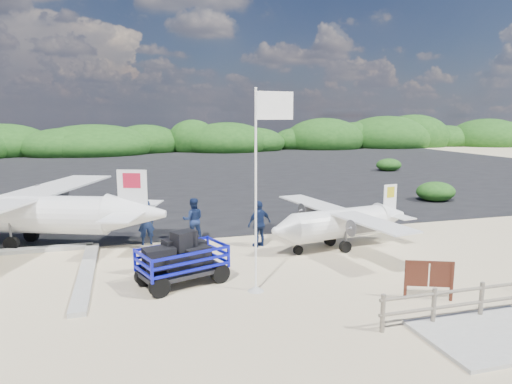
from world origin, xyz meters
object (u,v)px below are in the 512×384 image
signboard (427,300)px  baggage_cart (183,284)px  flagpole (256,291)px  crew_b (193,220)px  aircraft_large (307,177)px  crew_c (259,224)px  crew_a (146,222)px  aircraft_small (54,172)px

signboard → baggage_cart: bearing=176.6°
flagpole → crew_b: bearing=99.1°
signboard → aircraft_large: aircraft_large is taller
crew_c → flagpole: bearing=51.7°
signboard → crew_a: bearing=155.1°
aircraft_small → signboard: bearing=103.2°
baggage_cart → aircraft_small: bearing=84.5°
crew_a → crew_c: bearing=153.2°
aircraft_large → crew_b: bearing=75.7°
signboard → crew_b: (-5.73, 8.41, 0.95)m
crew_b → aircraft_small: 30.23m
crew_a → aircraft_small: bearing=-83.0°
flagpole → crew_a: (-3.01, 6.27, 0.96)m
crew_c → aircraft_small: bearing=-89.0°
aircraft_large → crew_a: bearing=71.7°
baggage_cart → signboard: baggage_cart is taller
baggage_cart → crew_c: bearing=24.4°
flagpole → signboard: bearing=-23.8°
signboard → crew_a: (-7.73, 8.35, 0.96)m
crew_c → signboard: bearing=94.8°
baggage_cart → crew_b: (1.10, 5.10, 0.95)m
crew_a → crew_c: size_ratio=0.99×
flagpole → aircraft_large: flagpole is taller
signboard → aircraft_small: aircraft_small is taller
flagpole → crew_a: 7.02m
baggage_cart → flagpole: 2.44m
flagpole → crew_c: 5.02m
baggage_cart → crew_c: 5.11m
crew_a → crew_b: size_ratio=1.02×
signboard → aircraft_large: bearing=97.5°
flagpole → signboard: size_ratio=4.17×
crew_a → crew_b: (2.00, 0.05, -0.02)m
baggage_cart → crew_c: size_ratio=1.52×
crew_c → crew_a: bearing=-39.8°
baggage_cart → flagpole: (2.11, -1.22, 0.00)m
crew_c → aircraft_small: (-11.99, 30.33, -0.97)m
signboard → crew_c: bearing=137.7°
baggage_cart → flagpole: size_ratio=0.48×
aircraft_large → crew_c: bearing=83.5°
crew_c → aircraft_small: crew_c is taller
baggage_cart → aircraft_small: size_ratio=0.45×
aircraft_large → baggage_cart: bearing=80.1°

